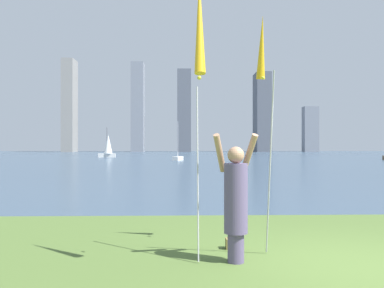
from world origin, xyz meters
TOP-DOWN VIEW (x-y plane):
  - ground at (0.00, 50.95)m, footprint 120.00×138.00m
  - person at (-1.85, 0.22)m, footprint 0.73×0.54m
  - kite_flag_left at (-2.43, -0.20)m, footprint 0.16×1.13m
  - kite_flag_right at (-1.27, 1.06)m, footprint 0.16×1.15m
  - bag at (-1.81, 1.03)m, footprint 0.20×0.20m
  - sailboat_2 at (-13.60, 54.91)m, footprint 2.53×1.30m
  - sailboat_4 at (-3.03, 42.34)m, footprint 1.34×1.95m
  - skyline_tower_0 at (-32.92, 104.73)m, footprint 3.10×5.73m
  - skyline_tower_1 at (-14.36, 104.69)m, footprint 3.35×5.26m
  - skyline_tower_2 at (-1.74, 104.47)m, footprint 3.71×3.89m
  - skyline_tower_3 at (20.13, 106.40)m, footprint 4.03×7.01m
  - skyline_tower_4 at (34.05, 107.27)m, footprint 4.06×3.03m

SIDE VIEW (x-z plane):
  - ground at x=0.00m, z-range -0.12..0.00m
  - bag at x=-1.81m, z-range 0.00..0.18m
  - sailboat_4 at x=-3.03m, z-range -2.06..2.66m
  - person at x=-1.85m, z-range -0.02..1.98m
  - sailboat_2 at x=-13.60m, z-range -0.57..3.94m
  - kite_flag_right at x=-1.27m, z-range 1.39..5.47m
  - kite_flag_left at x=-2.43m, z-range 1.33..5.70m
  - skyline_tower_4 at x=34.05m, z-range 0.00..12.72m
  - skyline_tower_3 at x=20.13m, z-range 0.00..21.96m
  - skyline_tower_2 at x=-1.74m, z-range 0.00..22.48m
  - skyline_tower_1 at x=-14.36m, z-range 0.00..24.27m
  - skyline_tower_0 at x=-32.92m, z-range 0.00..25.09m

